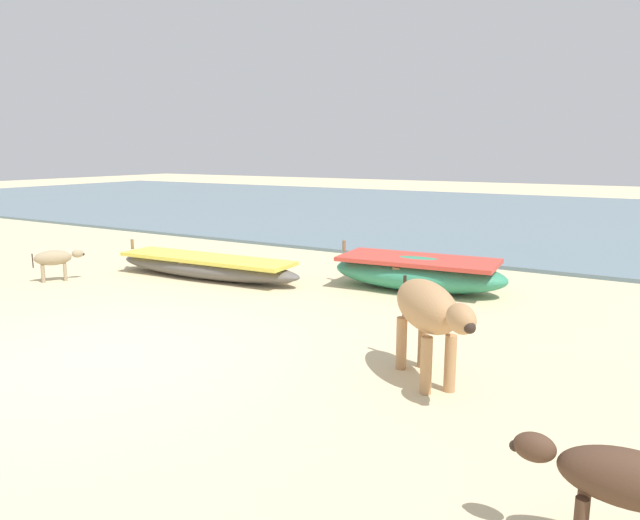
{
  "coord_description": "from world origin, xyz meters",
  "views": [
    {
      "loc": [
        5.39,
        -4.23,
        2.36
      ],
      "look_at": [
        0.62,
        3.74,
        0.6
      ],
      "focal_mm": 32.37,
      "sensor_mm": 36.0,
      "label": 1
    }
  ],
  "objects_px": {
    "fishing_boat_2": "(418,272)",
    "cow_adult_tan": "(428,311)",
    "fishing_boat_1": "(206,266)",
    "calf_near_dark": "(622,482)",
    "calf_far_dun": "(55,259)"
  },
  "relations": [
    {
      "from": "fishing_boat_2",
      "to": "cow_adult_tan",
      "type": "relative_size",
      "value": 2.27
    },
    {
      "from": "fishing_boat_1",
      "to": "calf_near_dark",
      "type": "xyz_separation_m",
      "value": [
        7.26,
        -4.57,
        0.28
      ]
    },
    {
      "from": "cow_adult_tan",
      "to": "calf_near_dark",
      "type": "bearing_deg",
      "value": 0.33
    },
    {
      "from": "calf_near_dark",
      "to": "fishing_boat_1",
      "type": "bearing_deg",
      "value": -33.92
    },
    {
      "from": "fishing_boat_2",
      "to": "cow_adult_tan",
      "type": "distance_m",
      "value": 4.08
    },
    {
      "from": "calf_near_dark",
      "to": "calf_far_dun",
      "type": "height_order",
      "value": "calf_near_dark"
    },
    {
      "from": "fishing_boat_1",
      "to": "fishing_boat_2",
      "type": "bearing_deg",
      "value": -166.4
    },
    {
      "from": "fishing_boat_1",
      "to": "calf_near_dark",
      "type": "relative_size",
      "value": 3.75
    },
    {
      "from": "calf_far_dun",
      "to": "calf_near_dark",
      "type": "bearing_deg",
      "value": -72.56
    },
    {
      "from": "fishing_boat_1",
      "to": "calf_far_dun",
      "type": "distance_m",
      "value": 2.73
    },
    {
      "from": "fishing_boat_1",
      "to": "fishing_boat_2",
      "type": "xyz_separation_m",
      "value": [
        3.78,
        1.14,
        0.08
      ]
    },
    {
      "from": "calf_near_dark",
      "to": "calf_far_dun",
      "type": "distance_m",
      "value": 9.9
    },
    {
      "from": "fishing_boat_1",
      "to": "cow_adult_tan",
      "type": "relative_size",
      "value": 3.0
    },
    {
      "from": "fishing_boat_2",
      "to": "calf_near_dark",
      "type": "xyz_separation_m",
      "value": [
        3.47,
        -5.71,
        0.2
      ]
    },
    {
      "from": "fishing_boat_2",
      "to": "calf_far_dun",
      "type": "bearing_deg",
      "value": 20.13
    }
  ]
}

